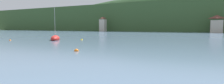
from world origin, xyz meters
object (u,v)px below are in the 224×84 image
Objects in this scene: shore_building_west at (103,24)px; mooring_buoy_far at (76,51)px; mooring_buoy_near at (82,40)px; shore_building_westcentral at (217,24)px; sailboat_mid_5 at (55,38)px; mooring_buoy_mid at (10,40)px.

shore_building_west is 15.80× the size of mooring_buoy_far.
mooring_buoy_near is at bearing -63.82° from shore_building_west.
mooring_buoy_far reaches higher than mooring_buoy_near.
mooring_buoy_near is at bearing -113.26° from shore_building_westcentral.
shore_building_west is 1.07× the size of shore_building_westcentral.
shore_building_westcentral is 1.12× the size of sailboat_mid_5.
mooring_buoy_far is at bearing -102.75° from shore_building_westcentral.
mooring_buoy_near is 18.92m from mooring_buoy_far.
shore_building_westcentral is (63.92, 0.91, -0.29)m from shore_building_west.
shore_building_west is at bearing -179.19° from shore_building_westcentral.
shore_building_westcentral is at bearing 77.25° from mooring_buoy_far.
shore_building_westcentral is 21.20× the size of mooring_buoy_mid.
sailboat_mid_5 reaches higher than mooring_buoy_near.
shore_building_westcentral reaches higher than mooring_buoy_mid.
sailboat_mid_5 is (-35.73, -72.20, -3.92)m from shore_building_westcentral.
mooring_buoy_far is (23.99, -7.44, 0.00)m from mooring_buoy_mid.
mooring_buoy_mid is (-13.29, -8.16, 0.00)m from mooring_buoy_near.
mooring_buoy_near is 15.60m from mooring_buoy_mid.
mooring_buoy_mid is at bearing -75.05° from shore_building_west.
mooring_buoy_far is (-19.33, -85.45, -4.26)m from shore_building_westcentral.
mooring_buoy_near is (-30.03, -69.85, -4.26)m from shore_building_westcentral.
shore_building_west is 76.78m from sailboat_mid_5.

